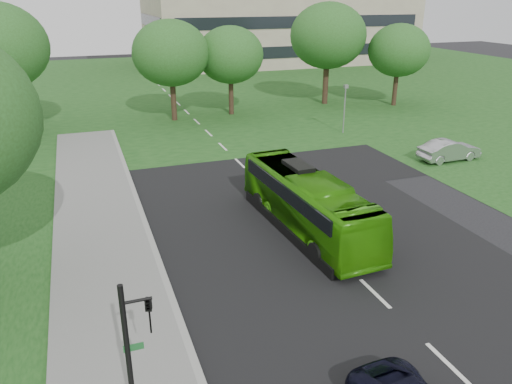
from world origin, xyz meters
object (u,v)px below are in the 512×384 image
sedan (449,150)px  traffic_light (135,356)px  tree_park_c (230,55)px  tree_park_e (399,50)px  camera_pole (345,102)px  tree_park_d (328,36)px  tree_park_b (171,53)px  bus (307,202)px

sedan → traffic_light: traffic_light is taller
tree_park_c → tree_park_e: size_ratio=1.00×
sedan → traffic_light: (-22.03, -15.79, 1.99)m
camera_pole → tree_park_d: bearing=85.8°
tree_park_b → tree_park_d: size_ratio=0.87×
tree_park_b → sedan: size_ratio=2.00×
tree_park_e → sedan: size_ratio=1.84×
tree_park_c → camera_pole: bearing=-55.7°
tree_park_b → camera_pole: bearing=-36.9°
tree_park_d → camera_pole: size_ratio=2.54×
tree_park_b → sedan: tree_park_b is taller
tree_park_c → tree_park_e: bearing=-5.9°
tree_park_c → tree_park_e: (16.16, -1.68, -0.01)m
tree_park_e → camera_pole: 12.74m
traffic_light → camera_pole: 30.76m
tree_park_d → traffic_light: (-22.70, -34.89, -3.80)m
tree_park_c → bus: bearing=-98.9°
tree_park_c → traffic_light: tree_park_c is taller
tree_park_b → bus: 23.93m
tree_park_d → sedan: size_ratio=2.29×
tree_park_b → camera_pole: 14.93m
bus → camera_pole: (10.10, 14.74, 1.07)m
tree_park_b → bus: size_ratio=0.85×
tree_park_c → sedan: bearing=-61.9°
tree_park_c → camera_pole: size_ratio=2.05×
tree_park_d → camera_pole: bearing=-109.7°
tree_park_b → sedan: bearing=-49.4°
tree_park_b → tree_park_d: bearing=6.9°
tree_park_d → tree_park_e: 6.85m
tree_park_b → traffic_light: bearing=-102.4°
tree_park_b → camera_pole: tree_park_b is taller
tree_park_b → tree_park_e: size_ratio=1.09×
bus → tree_park_c: bearing=78.0°
traffic_light → bus: bearing=64.8°
bus → traffic_light: traffic_light is taller
bus → camera_pole: bearing=52.5°
bus → tree_park_d: bearing=58.2°
tree_park_b → traffic_light: size_ratio=1.83×
tree_park_e → traffic_light: (-28.72, -31.88, -2.55)m
tree_park_e → tree_park_d: bearing=153.5°
tree_park_c → bus: (-3.76, -24.02, -3.87)m
camera_pole → tree_park_e: bearing=53.2°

